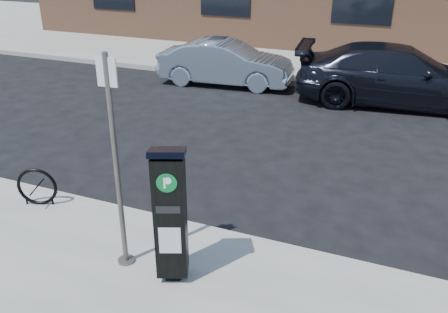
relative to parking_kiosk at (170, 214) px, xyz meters
The scene contains 9 objects.
ground 1.56m from the parking_kiosk, 77.24° to the left, with size 120.00×120.00×0.00m, color black.
sidewalk_far 15.17m from the parking_kiosk, 89.02° to the left, with size 60.00×12.00×0.15m, color gray.
curb_near 1.50m from the parking_kiosk, 77.02° to the left, with size 60.00×0.12×0.16m, color #9E9B93.
curb_far 9.21m from the parking_kiosk, 88.38° to the left, with size 60.00×0.12×0.16m, color #9E9B93.
parking_kiosk is the anchor object (origin of this frame).
sign_pole 0.82m from the parking_kiosk, behind, with size 0.23×0.21×2.66m.
bike_rack 2.89m from the parking_kiosk, 164.80° to the left, with size 0.59×0.26×0.61m.
car_silver 9.01m from the parking_kiosk, 108.38° to the left, with size 1.35×3.86×1.27m, color #8FA5B7.
car_dark 8.76m from the parking_kiosk, 77.44° to the left, with size 2.09×5.13×1.49m, color black.
Camera 1 is at (2.08, -5.18, 3.86)m, focal length 38.00 mm.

